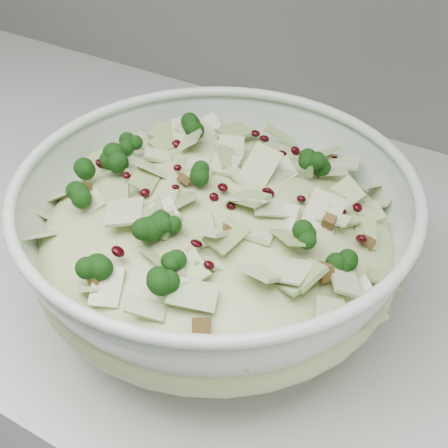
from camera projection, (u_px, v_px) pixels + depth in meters
mixing_bowl at (216, 241)px, 0.56m from camera, size 0.41×0.41×0.14m
salad at (216, 222)px, 0.55m from camera, size 0.44×0.44×0.14m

